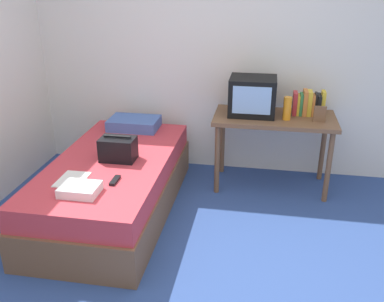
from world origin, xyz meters
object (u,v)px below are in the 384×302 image
Objects in this scene: bed at (114,185)px; folded_towel at (80,189)px; pillow at (134,123)px; magazine at (72,180)px; water_bottle at (287,108)px; desk at (274,125)px; remote_dark at (115,180)px; book_row at (308,104)px; handbag at (118,149)px; tv at (252,96)px; picture_frame at (320,114)px.

bed is 0.71m from folded_towel.
pillow is 1.23m from magazine.
water_bottle is at bearing 23.89° from bed.
desk reaches higher than bed.
pillow is at bearing 92.50° from bed.
bed is 1.74m from water_bottle.
desk is at bearing 142.56° from water_bottle.
pillow is at bearing 99.97° from remote_dark.
folded_towel reaches higher than magazine.
desk is 5.32× the size of water_bottle.
book_row reaches higher than pillow.
handbag is (0.07, -0.01, 0.36)m from bed.
folded_towel reaches higher than remote_dark.
folded_towel is at bearing -135.26° from desk.
pillow is at bearing 90.93° from folded_towel.
bed is at bearing 89.04° from folded_towel.
tv is at bearing 50.31° from remote_dark.
desk is 3.91× the size of book_row.
handbag is 0.51m from magazine.
desk is 1.52m from handbag.
handbag is at bearing -82.66° from pillow.
water_bottle is at bearing 40.93° from folded_towel.
handbag reaches higher than magazine.
desk is at bearing 43.71° from remote_dark.
magazine is (-1.87, -1.30, -0.33)m from book_row.
desk is 2.64× the size of tv.
folded_towel is (-1.51, -1.31, -0.30)m from water_bottle.
handbag is (-1.64, -0.86, -0.24)m from book_row.
magazine is at bearing -174.83° from remote_dark.
folded_towel is at bearing -129.64° from tv.
handbag reaches higher than folded_towel.
desk reaches higher than handbag.
desk is at bearing 29.69° from handbag.
water_bottle is 0.73× the size of book_row.
magazine is at bearing 128.30° from folded_towel.
picture_frame is 1.86m from handbag.
picture_frame reaches higher than pillow.
picture_frame is 0.49× the size of handbag.
water_bottle is at bearing 39.26° from remote_dark.
book_row is at bearing 34.72° from magazine.
folded_towel is (0.16, -0.20, 0.03)m from magazine.
handbag is (-1.43, -0.67, -0.23)m from water_bottle.
magazine is 0.34m from remote_dark.
book_row reaches higher than magazine.
tv is 2.82× the size of remote_dark.
handbag is at bearing 61.92° from magazine.
pillow is at bearing 83.84° from magazine.
desk is 1.97m from magazine.
book_row is 1.76m from pillow.
handbag reaches higher than pillow.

